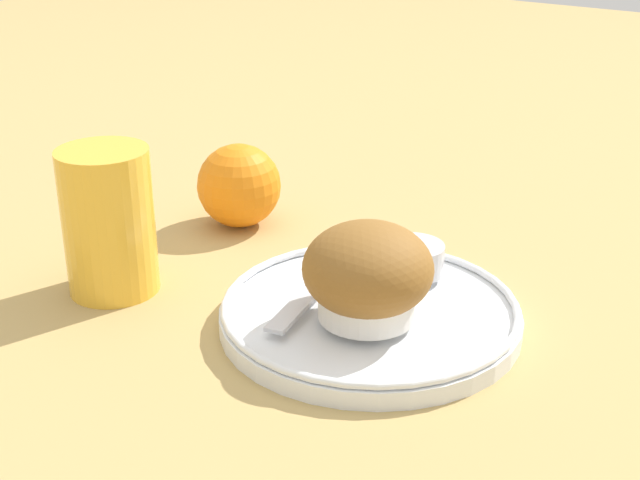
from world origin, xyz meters
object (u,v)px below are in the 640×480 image
at_px(juice_glass, 109,222).
at_px(orange_fruit, 239,185).
at_px(butter_knife, 326,276).
at_px(muffin, 368,275).

bearing_deg(juice_glass, orange_fruit, 0.04).
bearing_deg(orange_fruit, butter_knife, -118.53).
relative_size(muffin, butter_knife, 0.48).
xyz_separation_m(butter_knife, orange_fruit, (0.08, 0.15, 0.02)).
bearing_deg(orange_fruit, juice_glass, -179.96).
bearing_deg(butter_knife, orange_fruit, 50.58).
xyz_separation_m(muffin, juice_glass, (-0.04, 0.21, 0.01)).
distance_m(muffin, juice_glass, 0.22).
distance_m(muffin, orange_fruit, 0.25).
distance_m(butter_knife, juice_glass, 0.18).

